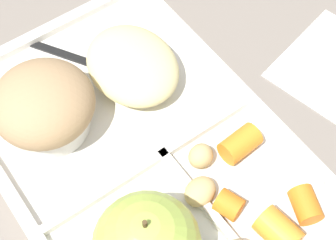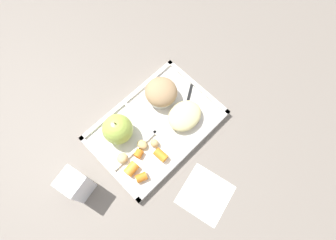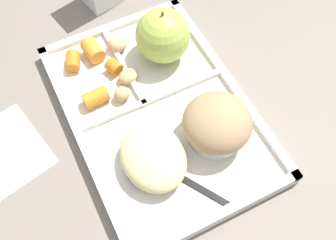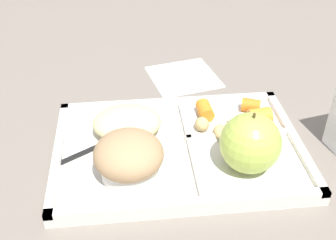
{
  "view_description": "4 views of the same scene",
  "coord_description": "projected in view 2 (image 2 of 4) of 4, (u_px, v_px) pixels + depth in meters",
  "views": [
    {
      "loc": [
        -0.21,
        0.12,
        0.46
      ],
      "look_at": [
        -0.02,
        -0.02,
        0.08
      ],
      "focal_mm": 57.26,
      "sensor_mm": 36.0,
      "label": 1
    },
    {
      "loc": [
        -0.18,
        -0.23,
        0.78
      ],
      "look_at": [
        0.02,
        -0.03,
        0.08
      ],
      "focal_mm": 30.09,
      "sensor_mm": 36.0,
      "label": 2
    },
    {
      "loc": [
        0.28,
        -0.12,
        0.52
      ],
      "look_at": [
        0.04,
        -0.0,
        0.05
      ],
      "focal_mm": 42.47,
      "sensor_mm": 36.0,
      "label": 3
    },
    {
      "loc": [
        0.07,
        0.5,
        0.42
      ],
      "look_at": [
        0.01,
        -0.02,
        0.05
      ],
      "focal_mm": 46.04,
      "sensor_mm": 36.0,
      "label": 4
    }
  ],
  "objects": [
    {
      "name": "ground",
      "position": [
        156.0,
        127.0,
        0.83
      ],
      "size": [
        6.0,
        6.0,
        0.0
      ],
      "primitive_type": "plane",
      "color": "slate"
    },
    {
      "name": "lunch_tray",
      "position": [
        156.0,
        126.0,
        0.82
      ],
      "size": [
        0.37,
        0.25,
        0.02
      ],
      "color": "silver",
      "rests_on": "ground"
    },
    {
      "name": "green_apple",
      "position": [
        118.0,
        129.0,
        0.77
      ],
      "size": [
        0.08,
        0.08,
        0.09
      ],
      "color": "#A8C14C",
      "rests_on": "lunch_tray"
    },
    {
      "name": "bran_muffin",
      "position": [
        161.0,
        93.0,
        0.82
      ],
      "size": [
        0.1,
        0.1,
        0.07
      ],
      "color": "silver",
      "rests_on": "lunch_tray"
    },
    {
      "name": "carrot_slice_diagonal",
      "position": [
        161.0,
        155.0,
        0.77
      ],
      "size": [
        0.03,
        0.04,
        0.02
      ],
      "primitive_type": "cylinder",
      "rotation": [
        0.0,
        1.57,
        4.78
      ],
      "color": "orange",
      "rests_on": "lunch_tray"
    },
    {
      "name": "carrot_slice_edge",
      "position": [
        131.0,
        169.0,
        0.76
      ],
      "size": [
        0.04,
        0.03,
        0.03
      ],
      "primitive_type": "cylinder",
      "rotation": [
        0.0,
        1.57,
        0.12
      ],
      "color": "orange",
      "rests_on": "lunch_tray"
    },
    {
      "name": "carrot_slice_back",
      "position": [
        142.0,
        177.0,
        0.75
      ],
      "size": [
        0.04,
        0.03,
        0.02
      ],
      "primitive_type": "cylinder",
      "rotation": [
        0.0,
        1.57,
        2.76
      ],
      "color": "orange",
      "rests_on": "lunch_tray"
    },
    {
      "name": "carrot_slice_tilted",
      "position": [
        139.0,
        154.0,
        0.78
      ],
      "size": [
        0.03,
        0.03,
        0.02
      ],
      "primitive_type": "cylinder",
      "rotation": [
        0.0,
        1.57,
        0.33
      ],
      "color": "orange",
      "rests_on": "lunch_tray"
    },
    {
      "name": "potato_chunk_golden",
      "position": [
        142.0,
        145.0,
        0.79
      ],
      "size": [
        0.03,
        0.04,
        0.02
      ],
      "primitive_type": "ellipsoid",
      "rotation": [
        0.0,
        0.0,
        1.77
      ],
      "color": "tan",
      "rests_on": "lunch_tray"
    },
    {
      "name": "potato_chunk_browned",
      "position": [
        155.0,
        143.0,
        0.79
      ],
      "size": [
        0.03,
        0.03,
        0.02
      ],
      "primitive_type": "ellipsoid",
      "rotation": [
        0.0,
        0.0,
        4.98
      ],
      "color": "tan",
      "rests_on": "lunch_tray"
    },
    {
      "name": "potato_chunk_large",
      "position": [
        122.0,
        158.0,
        0.77
      ],
      "size": [
        0.04,
        0.04,
        0.02
      ],
      "primitive_type": "ellipsoid",
      "rotation": [
        0.0,
        0.0,
        5.06
      ],
      "color": "tan",
      "rests_on": "lunch_tray"
    },
    {
      "name": "egg_noodle_pile",
      "position": [
        185.0,
        116.0,
        0.81
      ],
      "size": [
        0.11,
        0.09,
        0.04
      ],
      "primitive_type": "ellipsoid",
      "color": "beige",
      "rests_on": "lunch_tray"
    },
    {
      "name": "meatball_center",
      "position": [
        194.0,
        120.0,
        0.81
      ],
      "size": [
        0.03,
        0.03,
        0.03
      ],
      "primitive_type": "sphere",
      "color": "brown",
      "rests_on": "lunch_tray"
    },
    {
      "name": "meatball_back",
      "position": [
        184.0,
        117.0,
        0.81
      ],
      "size": [
        0.03,
        0.03,
        0.03
      ],
      "primitive_type": "sphere",
      "color": "brown",
      "rests_on": "lunch_tray"
    },
    {
      "name": "plastic_fork",
      "position": [
        188.0,
        106.0,
        0.84
      ],
      "size": [
        0.13,
        0.09,
        0.0
      ],
      "color": "black",
      "rests_on": "lunch_tray"
    },
    {
      "name": "milk_carton",
      "position": [
        76.0,
        185.0,
        0.71
      ],
      "size": [
        0.07,
        0.07,
        0.11
      ],
      "primitive_type": "cube",
      "rotation": [
        0.0,
        0.0,
        0.21
      ],
      "color": "white",
      "rests_on": "ground"
    },
    {
      "name": "paper_napkin",
      "position": [
        205.0,
        194.0,
        0.76
      ],
      "size": [
        0.15,
        0.15,
        0.0
      ],
      "primitive_type": "cube",
      "rotation": [
        0.0,
        0.0,
        0.22
      ],
      "color": "white",
      "rests_on": "ground"
    }
  ]
}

